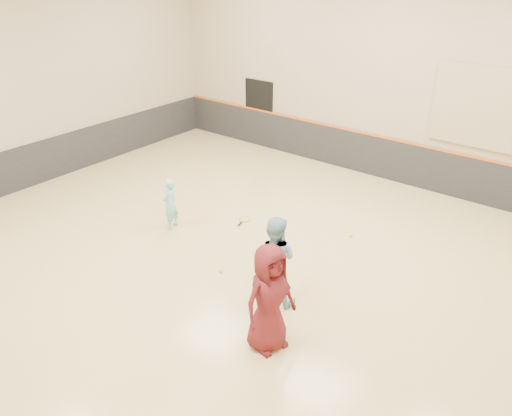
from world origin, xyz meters
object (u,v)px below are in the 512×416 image
Objects in this scene: young_man at (269,298)px; girl at (170,204)px; spare_racket at (245,218)px; instructor at (274,261)px.

girl is at bearing 80.96° from young_man.
girl is 1.87m from spare_racket.
spare_racket is (-3.09, 3.17, -0.92)m from young_man.
young_man is (4.23, -1.80, 0.33)m from girl.
instructor is at bearing 46.52° from young_man.
young_man is at bearing 102.92° from instructor.
girl is 4.61m from young_man.
young_man is at bearing -45.74° from spare_racket.
girl is 0.71× the size of instructor.
instructor is 0.92× the size of young_man.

